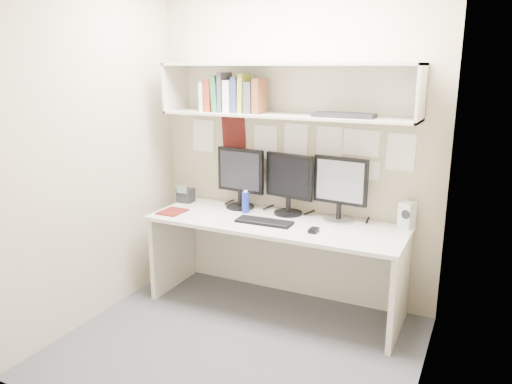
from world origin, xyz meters
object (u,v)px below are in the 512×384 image
at_px(speaker, 407,215).
at_px(desk_phone, 186,195).
at_px(desk, 275,264).
at_px(monitor_right, 340,187).
at_px(keyboard, 264,222).
at_px(maroon_notebook, 172,212).
at_px(monitor_center, 289,182).
at_px(monitor_left, 240,176).

relative_size(speaker, desk_phone, 1.24).
height_order(desk, monitor_right, monitor_right).
distance_m(speaker, desk_phone, 1.88).
height_order(keyboard, maroon_notebook, keyboard).
distance_m(monitor_center, keyboard, 0.41).
distance_m(monitor_left, monitor_center, 0.44).
height_order(monitor_right, maroon_notebook, monitor_right).
bearing_deg(monitor_center, monitor_left, -169.25).
xyz_separation_m(desk, desk_phone, (-0.94, 0.16, 0.43)).
xyz_separation_m(monitor_right, maroon_notebook, (-1.29, -0.38, -0.26)).
distance_m(monitor_left, maroon_notebook, 0.64).
distance_m(desk, monitor_right, 0.80).
bearing_deg(monitor_center, monitor_right, 10.74).
xyz_separation_m(monitor_left, monitor_right, (0.86, 0.00, -0.00)).
height_order(monitor_left, monitor_right, monitor_left).
bearing_deg(desk, monitor_center, 85.80).
relative_size(desk, monitor_right, 4.00).
bearing_deg(desk_phone, speaker, 2.66).
distance_m(desk, keyboard, 0.39).
bearing_deg(speaker, maroon_notebook, -146.80).
bearing_deg(keyboard, desk_phone, 162.28).
distance_m(desk, monitor_left, 0.80).
distance_m(desk, monitor_center, 0.67).
height_order(keyboard, speaker, speaker).
xyz_separation_m(monitor_left, speaker, (1.36, 0.04, -0.17)).
xyz_separation_m(keyboard, speaker, (1.00, 0.35, 0.09)).
distance_m(monitor_center, desk_phone, 0.98).
height_order(monitor_left, monitor_center, monitor_left).
distance_m(desk, maroon_notebook, 0.95).
bearing_deg(maroon_notebook, monitor_left, 42.16).
bearing_deg(monitor_left, speaker, 7.32).
bearing_deg(desk_phone, maroon_notebook, -76.21).
xyz_separation_m(monitor_center, speaker, (0.92, 0.04, -0.17)).
relative_size(speaker, maroon_notebook, 0.88).
relative_size(monitor_right, speaker, 2.53).
bearing_deg(speaker, desk, -144.55).
bearing_deg(keyboard, monitor_right, 30.61).
height_order(desk, keyboard, keyboard).
distance_m(monitor_left, desk_phone, 0.56).
relative_size(monitor_left, desk_phone, 3.17).
bearing_deg(monitor_center, speaker, 13.17).
height_order(monitor_center, keyboard, monitor_center).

